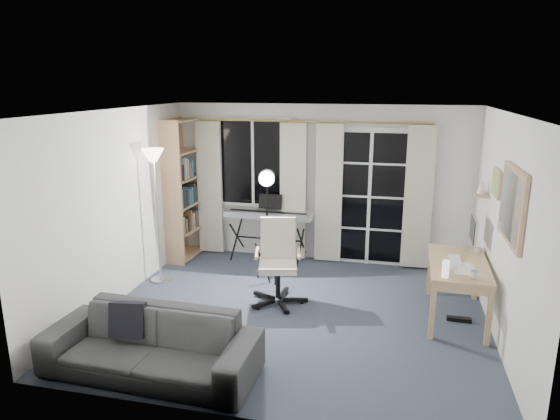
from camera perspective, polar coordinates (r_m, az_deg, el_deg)
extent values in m
cube|color=#384152|center=(6.16, 1.56, -11.79)|extent=(4.50, 4.00, 0.02)
cube|color=white|center=(7.80, -3.03, 5.46)|extent=(1.20, 0.06, 1.40)
cube|color=black|center=(7.77, -3.09, 5.43)|extent=(1.10, 0.02, 1.30)
cube|color=white|center=(7.76, -3.11, 5.42)|extent=(0.04, 0.03, 1.30)
cube|color=white|center=(7.60, 10.18, 1.37)|extent=(1.32, 0.06, 2.11)
cube|color=black|center=(7.59, 7.91, 1.44)|extent=(0.55, 0.02, 1.95)
cube|color=black|center=(7.56, 12.44, 1.19)|extent=(0.55, 0.02, 1.95)
cube|color=white|center=(7.56, 10.17, 1.30)|extent=(0.05, 0.04, 2.05)
cube|color=white|center=(7.68, 10.01, -2.15)|extent=(1.15, 0.03, 0.03)
cube|color=white|center=(7.55, 10.17, 1.48)|extent=(1.15, 0.03, 0.03)
cube|color=white|center=(7.46, 10.34, 5.23)|extent=(1.15, 0.03, 0.03)
cylinder|color=gold|center=(7.45, 3.50, 10.07)|extent=(3.50, 0.03, 0.03)
cube|color=beige|center=(8.00, -8.02, 2.51)|extent=(0.40, 0.07, 2.10)
cube|color=beige|center=(7.63, 1.50, 2.06)|extent=(0.40, 0.07, 2.10)
cube|color=beige|center=(7.54, 5.60, 1.85)|extent=(0.40, 0.07, 2.10)
cube|color=beige|center=(7.49, 15.51, 1.31)|extent=(0.40, 0.07, 2.10)
cube|color=tan|center=(7.55, -12.35, 1.70)|extent=(0.35, 0.05, 2.18)
cube|color=tan|center=(8.41, -9.26, 3.13)|extent=(0.35, 0.05, 2.18)
cube|color=tan|center=(8.05, -11.74, 2.51)|extent=(0.07, 0.98, 2.18)
cube|color=tan|center=(8.26, -10.38, -4.75)|extent=(0.39, 1.00, 0.03)
cube|color=tan|center=(8.14, -10.51, -2.06)|extent=(0.39, 1.00, 0.03)
cube|color=tan|center=(8.03, -10.64, 0.78)|extent=(0.39, 1.00, 0.03)
cube|color=tan|center=(7.95, -10.78, 3.69)|extent=(0.39, 1.00, 0.03)
cube|color=tan|center=(7.88, -10.92, 6.66)|extent=(0.39, 1.00, 0.03)
cube|color=tan|center=(7.83, -11.09, 10.06)|extent=(0.39, 1.00, 0.03)
cube|color=#B4B4AA|center=(7.74, -11.71, -1.79)|extent=(0.25, 0.07, 0.28)
cube|color=olive|center=(7.84, -11.35, -1.78)|extent=(0.25, 0.06, 0.22)
cube|color=#2F2F2F|center=(7.91, -11.06, -1.50)|extent=(0.25, 0.05, 0.25)
cube|color=olive|center=(7.97, -10.81, -1.09)|extent=(0.25, 0.05, 0.33)
cube|color=#B4B4AA|center=(8.06, -10.54, -1.19)|extent=(0.25, 0.07, 0.25)
cube|color=#994F2B|center=(8.14, -10.23, -0.97)|extent=(0.25, 0.05, 0.26)
cube|color=teal|center=(8.21, -9.98, -0.81)|extent=(0.25, 0.06, 0.27)
cube|color=olive|center=(8.30, -9.70, -0.70)|extent=(0.25, 0.04, 0.25)
cube|color=#994F2B|center=(8.37, -9.47, -0.54)|extent=(0.25, 0.07, 0.26)
cube|color=#2F2F2F|center=(8.45, -9.19, -0.28)|extent=(0.25, 0.04, 0.29)
cube|color=teal|center=(7.63, -11.87, 1.27)|extent=(0.25, 0.05, 0.30)
cube|color=#2F2F2F|center=(7.70, -11.60, 1.38)|extent=(0.25, 0.07, 0.29)
cube|color=#2F2F2F|center=(7.80, -11.24, 1.41)|extent=(0.25, 0.05, 0.25)
cube|color=teal|center=(7.88, -10.97, 1.48)|extent=(0.25, 0.04, 0.23)
cube|color=teal|center=(7.94, -10.72, 1.67)|extent=(0.25, 0.05, 0.25)
cube|color=#2F2F2F|center=(8.01, -10.47, 1.95)|extent=(0.25, 0.05, 0.30)
cube|color=#2F2F2F|center=(8.09, -10.22, 1.86)|extent=(0.25, 0.06, 0.24)
cube|color=gold|center=(8.17, -9.94, 2.05)|extent=(0.25, 0.05, 0.25)
cube|color=olive|center=(8.24, -9.68, 2.22)|extent=(0.25, 0.04, 0.27)
cube|color=#2F2F2F|center=(8.31, -9.46, 2.29)|extent=(0.25, 0.04, 0.25)
cube|color=#994F2B|center=(7.55, -12.04, 4.38)|extent=(0.25, 0.05, 0.31)
cube|color=#2F2F2F|center=(7.63, -11.73, 4.22)|extent=(0.25, 0.04, 0.24)
cube|color=#B4B4AA|center=(7.69, -11.50, 4.65)|extent=(0.25, 0.05, 0.33)
cube|color=#B4B4AA|center=(7.76, -11.23, 4.64)|extent=(0.25, 0.05, 0.30)
cube|color=olive|center=(7.84, -10.96, 4.54)|extent=(0.25, 0.05, 0.24)
cube|color=teal|center=(7.91, -10.71, 4.67)|extent=(0.25, 0.06, 0.25)
cylinder|color=#B2B2B7|center=(7.28, -13.46, -7.74)|extent=(0.36, 0.36, 0.03)
cylinder|color=#B2B2B7|center=(7.00, -13.88, -1.12)|extent=(0.04, 0.04, 1.72)
cone|color=#FFE5B2|center=(6.83, -14.32, 6.06)|extent=(0.38, 0.38, 0.18)
cylinder|color=black|center=(7.87, -4.93, -3.01)|extent=(0.04, 0.65, 0.59)
cylinder|color=black|center=(7.87, -4.93, -3.01)|extent=(0.04, 0.65, 0.59)
cylinder|color=black|center=(7.60, 2.48, -3.60)|extent=(0.04, 0.65, 0.59)
cylinder|color=black|center=(7.60, 2.48, -3.60)|extent=(0.04, 0.65, 0.59)
cylinder|color=black|center=(7.72, -1.29, -3.31)|extent=(1.03, 0.05, 0.02)
cube|color=silver|center=(7.61, -1.31, -0.49)|extent=(1.35, 0.37, 0.09)
cube|color=white|center=(7.52, -1.48, -0.38)|extent=(1.24, 0.17, 0.02)
cube|color=black|center=(7.56, -1.39, -0.22)|extent=(1.20, 0.11, 0.01)
cube|color=black|center=(7.66, -1.11, 0.98)|extent=(0.36, 0.08, 0.22)
cylinder|color=black|center=(6.93, -0.55, -5.98)|extent=(0.07, 0.25, 0.65)
cylinder|color=black|center=(7.03, -1.86, -5.70)|extent=(0.24, 0.10, 0.65)
cylinder|color=black|center=(6.85, -1.93, -6.24)|extent=(0.19, 0.18, 0.65)
cylinder|color=black|center=(6.74, -1.48, -0.89)|extent=(0.03, 0.03, 1.13)
cylinder|color=silver|center=(6.57, -1.53, 3.70)|extent=(0.24, 0.16, 0.22)
cylinder|color=white|center=(6.50, -1.55, 3.59)|extent=(0.19, 0.06, 0.19)
cube|color=black|center=(6.39, 1.77, -10.22)|extent=(0.32, 0.12, 0.04)
cylinder|color=black|center=(6.41, 2.50, -10.38)|extent=(0.06, 0.06, 0.05)
cube|color=black|center=(6.58, 0.38, -9.46)|extent=(0.08, 0.32, 0.04)
cylinder|color=black|center=(6.66, 0.60, -9.35)|extent=(0.06, 0.06, 0.05)
cube|color=black|center=(6.51, -1.81, -9.74)|extent=(0.31, 0.17, 0.04)
cylinder|color=black|center=(6.57, -2.37, -9.72)|extent=(0.06, 0.06, 0.05)
cube|color=black|center=(6.28, -1.90, -10.70)|extent=(0.25, 0.27, 0.04)
cylinder|color=black|center=(6.25, -2.52, -11.05)|extent=(0.06, 0.06, 0.05)
cube|color=black|center=(6.20, 0.39, -11.03)|extent=(0.21, 0.30, 0.04)
cylinder|color=black|center=(6.14, 0.62, -11.50)|extent=(0.06, 0.06, 0.05)
cylinder|color=black|center=(6.30, -0.24, -8.27)|extent=(0.07, 0.07, 0.40)
cube|color=beige|center=(6.22, -0.24, -6.40)|extent=(0.55, 0.55, 0.08)
cube|color=beige|center=(6.33, -0.22, -3.15)|extent=(0.46, 0.22, 0.52)
cube|color=black|center=(6.36, -0.22, -2.87)|extent=(0.43, 0.19, 0.48)
cylinder|color=tan|center=(6.19, -2.66, -4.94)|extent=(0.13, 0.40, 0.04)
cylinder|color=tan|center=(6.18, 2.18, -4.95)|extent=(0.13, 0.40, 0.04)
cube|color=tan|center=(6.16, 19.77, -5.81)|extent=(0.69, 1.31, 0.04)
cube|color=tan|center=(6.18, 19.71, -6.37)|extent=(0.65, 1.27, 0.09)
cube|color=tan|center=(5.70, 17.03, -10.96)|extent=(0.06, 0.06, 0.65)
cube|color=tan|center=(5.76, 22.80, -11.22)|extent=(0.06, 0.06, 0.65)
cube|color=tan|center=(6.82, 16.75, -6.67)|extent=(0.06, 0.06, 0.65)
cube|color=tan|center=(6.87, 21.53, -6.93)|extent=(0.06, 0.06, 0.65)
cube|color=silver|center=(6.60, 21.09, -4.35)|extent=(0.17, 0.12, 0.01)
cube|color=silver|center=(6.56, 21.19, -3.34)|extent=(0.04, 0.03, 0.20)
cube|color=silver|center=(6.52, 21.30, -2.11)|extent=(0.05, 0.50, 0.31)
cube|color=black|center=(6.52, 21.14, -2.10)|extent=(0.02, 0.46, 0.28)
cube|color=white|center=(6.18, 19.36, -5.43)|extent=(0.14, 0.39, 0.02)
cube|color=white|center=(5.92, 19.10, -6.28)|extent=(0.06, 0.09, 0.02)
cube|color=white|center=(6.02, 20.35, -6.11)|extent=(0.23, 0.30, 0.01)
cube|color=white|center=(5.84, 20.23, -6.72)|extent=(0.21, 0.16, 0.00)
cube|color=black|center=(5.72, 18.52, -6.45)|extent=(0.05, 0.04, 0.11)
cylinder|color=white|center=(5.62, 18.41, -6.41)|extent=(0.08, 0.08, 0.18)
cube|color=black|center=(6.32, 19.78, -11.67)|extent=(0.28, 0.08, 0.05)
imported|color=silver|center=(5.68, 21.37, -6.84)|extent=(0.12, 0.09, 0.11)
cube|color=tan|center=(5.32, 25.03, 0.46)|extent=(0.04, 0.94, 0.74)
cube|color=white|center=(5.32, 24.82, 0.47)|extent=(0.01, 0.84, 0.64)
cube|color=tan|center=(6.18, 23.50, 2.87)|extent=(0.03, 0.42, 0.32)
cube|color=#48914C|center=(6.18, 23.36, 2.87)|extent=(0.00, 0.36, 0.26)
cube|color=tan|center=(6.70, 21.98, 1.64)|extent=(0.16, 0.30, 0.02)
cone|color=beige|center=(6.68, 22.05, 2.39)|extent=(0.12, 0.12, 0.15)
imported|color=#303033|center=(5.00, -14.62, -13.64)|extent=(2.05, 0.67, 0.80)
cube|color=black|center=(5.18, -17.01, -11.89)|extent=(0.36, 0.23, 0.36)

